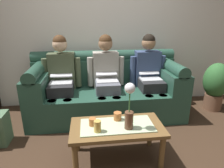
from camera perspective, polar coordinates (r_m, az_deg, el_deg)
The scene contains 12 objects.
ground_plane at distance 2.22m, azimuth 1.74°, elevation -22.10°, with size 14.00×14.00×0.00m, color #382619.
back_wall_patterned at distance 3.37m, azimuth -2.74°, elevation 18.71°, with size 6.00×0.12×2.90m, color silver.
couch at distance 3.04m, azimuth -1.61°, elevation -2.10°, with size 2.25×0.88×0.96m.
person_left at distance 2.96m, azimuth -14.46°, elevation 2.59°, with size 0.56×0.67×1.22m.
person_middle at distance 2.94m, azimuth -1.66°, elevation 3.12°, with size 0.56×0.67×1.22m.
person_right at distance 3.08m, azimuth 10.66°, elevation 3.49°, with size 0.56×0.67×1.22m.
coffee_table at distance 2.08m, azimuth 1.46°, elevation -13.31°, with size 0.95×0.49×0.41m.
flower_vase at distance 1.89m, azimuth 5.06°, elevation -6.55°, with size 0.10×0.10×0.47m.
cup_near_left at distance 1.92m, azimuth -4.25°, elevation -12.13°, with size 0.07×0.07×0.11m, color gold.
cup_near_right at distance 2.03m, azimuth -5.70°, elevation -10.91°, with size 0.07×0.07×0.08m, color #B26633.
cup_far_center at distance 2.12m, azimuth 1.63°, elevation -9.33°, with size 0.08×0.08×0.09m, color #B26633.
potted_plant at distance 3.57m, azimuth 27.90°, elevation -0.08°, with size 0.40×0.40×0.78m.
Camera 1 is at (-0.27, -1.66, 1.45)m, focal length 31.47 mm.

